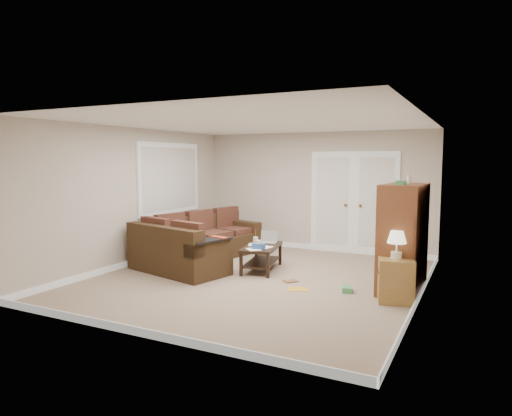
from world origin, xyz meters
The scene contains 17 objects.
floor centered at (0.00, 0.00, 0.00)m, with size 5.50×5.50×0.00m, color gray.
ceiling centered at (0.00, 0.00, 2.50)m, with size 5.00×5.50×0.02m, color white.
wall_left centered at (-2.50, 0.00, 1.25)m, with size 0.02×5.50×2.50m, color beige.
wall_right centered at (2.50, 0.00, 1.25)m, with size 0.02×5.50×2.50m, color beige.
wall_back centered at (0.00, 2.75, 1.25)m, with size 5.00×0.02×2.50m, color beige.
wall_front centered at (0.00, -2.75, 1.25)m, with size 5.00×0.02×2.50m, color beige.
baseboards centered at (0.00, 0.00, 0.05)m, with size 5.00×5.50×0.10m, color silver, non-canonical shape.
french_doors centered at (0.85, 2.71, 1.04)m, with size 1.80×0.05×2.13m.
window_left centered at (-2.46, 1.00, 1.55)m, with size 0.05×1.92×1.42m.
sectional_sofa centered at (-1.52, 0.50, 0.32)m, with size 1.94×3.02×0.83m.
coffee_table centered at (-0.20, 0.58, 0.24)m, with size 0.74×1.15×0.73m.
tv_armoire centered at (2.20, 0.32, 0.80)m, with size 0.60×1.02×1.69m.
side_cabinet centered at (2.20, -0.22, 0.35)m, with size 0.56×0.56×0.97m.
space_heater centered at (2.15, 2.25, 0.16)m, with size 0.12×0.10×0.31m, color silver.
floor_magazine centered at (0.80, -0.26, 0.00)m, with size 0.29×0.23×0.01m, color gold.
floor_greenbox centered at (1.50, -0.07, 0.04)m, with size 0.15×0.20×0.08m, color #479D5C.
floor_book centered at (0.48, 0.14, 0.01)m, with size 0.16×0.22×0.02m, color brown.
Camera 1 is at (3.20, -6.47, 1.92)m, focal length 32.00 mm.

